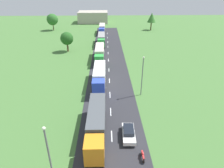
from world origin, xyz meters
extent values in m
cube|color=#2B2B30|center=(0.00, 24.50, 0.03)|extent=(10.00, 140.00, 0.06)
cube|color=white|center=(0.00, 13.37, 0.07)|extent=(0.16, 2.40, 0.01)
cube|color=white|center=(0.00, 19.60, 0.07)|extent=(0.16, 2.40, 0.01)
cube|color=white|center=(0.00, 25.61, 0.07)|extent=(0.16, 2.40, 0.01)
cube|color=white|center=(0.00, 32.18, 0.07)|extent=(0.16, 2.40, 0.01)
cube|color=white|center=(0.00, 38.66, 0.07)|extent=(0.16, 2.40, 0.01)
cube|color=white|center=(0.00, 46.34, 0.07)|extent=(0.16, 2.40, 0.01)
cube|color=white|center=(0.00, 52.78, 0.07)|extent=(0.16, 2.40, 0.01)
cube|color=white|center=(0.00, 60.26, 0.07)|extent=(0.16, 2.40, 0.01)
cube|color=white|center=(0.00, 66.52, 0.07)|extent=(0.16, 2.40, 0.01)
cube|color=white|center=(0.00, 73.80, 0.07)|extent=(0.16, 2.40, 0.01)
cube|color=white|center=(0.00, 81.73, 0.07)|extent=(0.16, 2.40, 0.01)
cube|color=orange|center=(-2.27, 8.80, 1.99)|extent=(2.46, 2.70, 2.86)
cube|color=black|center=(-2.28, 7.52, 2.51)|extent=(2.10, 0.12, 1.26)
cube|color=#4C5156|center=(-2.21, 15.22, 2.29)|extent=(2.59, 9.48, 2.86)
cube|color=black|center=(-2.21, 15.22, 0.66)|extent=(0.98, 8.99, 0.24)
cylinder|color=black|center=(-1.22, 8.12, 0.56)|extent=(0.36, 1.00, 1.00)
cylinder|color=black|center=(-3.32, 8.14, 0.56)|extent=(0.36, 1.00, 1.00)
cylinder|color=black|center=(-1.13, 18.05, 0.56)|extent=(0.36, 1.00, 1.00)
cylinder|color=black|center=(-3.23, 18.07, 0.56)|extent=(0.36, 1.00, 1.00)
cylinder|color=black|center=(-1.12, 19.18, 0.56)|extent=(0.36, 1.00, 1.00)
cylinder|color=black|center=(-3.22, 19.20, 0.56)|extent=(0.36, 1.00, 1.00)
cube|color=blue|center=(-2.26, 25.00, 2.07)|extent=(2.46, 2.31, 3.02)
cube|color=black|center=(-2.27, 23.92, 2.62)|extent=(2.10, 0.12, 1.33)
cube|color=white|center=(-2.20, 31.18, 2.35)|extent=(2.59, 9.40, 2.98)
cube|color=black|center=(-2.20, 31.18, 0.66)|extent=(0.99, 8.92, 0.24)
cylinder|color=black|center=(-1.21, 24.42, 0.56)|extent=(0.36, 1.00, 1.00)
cylinder|color=black|center=(-3.31, 24.44, 0.56)|extent=(0.36, 1.00, 1.00)
cylinder|color=black|center=(-1.12, 33.98, 0.56)|extent=(0.36, 1.00, 1.00)
cylinder|color=black|center=(-3.22, 34.00, 0.56)|extent=(0.36, 1.00, 1.00)
cylinder|color=black|center=(-1.11, 35.10, 0.56)|extent=(0.36, 1.00, 1.00)
cylinder|color=black|center=(-3.21, 35.12, 0.56)|extent=(0.36, 1.00, 1.00)
cube|color=green|center=(-2.57, 41.24, 1.90)|extent=(2.45, 2.39, 2.69)
cube|color=black|center=(-2.58, 40.11, 2.39)|extent=(2.10, 0.11, 1.18)
cube|color=beige|center=(-2.56, 47.71, 2.32)|extent=(2.52, 9.86, 2.92)
cube|color=black|center=(-2.56, 47.71, 0.66)|extent=(0.92, 9.36, 0.24)
cylinder|color=black|center=(-1.52, 40.64, 0.56)|extent=(0.35, 1.00, 1.00)
cylinder|color=black|center=(-3.62, 40.65, 0.56)|extent=(0.35, 1.00, 1.00)
cylinder|color=black|center=(-1.50, 50.66, 0.56)|extent=(0.35, 1.00, 1.00)
cylinder|color=black|center=(-3.60, 50.66, 0.56)|extent=(0.35, 1.00, 1.00)
cylinder|color=black|center=(-1.50, 51.84, 0.56)|extent=(0.35, 1.00, 1.00)
cylinder|color=black|center=(-3.60, 51.85, 0.56)|extent=(0.35, 1.00, 1.00)
cube|color=green|center=(-2.31, 58.29, 1.91)|extent=(2.45, 2.21, 2.71)
cube|color=black|center=(-2.31, 57.25, 2.40)|extent=(2.10, 0.11, 1.19)
cube|color=gray|center=(-2.33, 64.52, 2.22)|extent=(2.53, 9.55, 2.72)
cube|color=black|center=(-2.33, 64.52, 0.66)|extent=(0.93, 9.07, 0.24)
cylinder|color=black|center=(-1.26, 57.74, 0.56)|extent=(0.35, 1.00, 1.00)
cylinder|color=black|center=(-3.36, 57.74, 0.56)|extent=(0.35, 1.00, 1.00)
cylinder|color=black|center=(-1.29, 67.39, 0.56)|extent=(0.35, 1.00, 1.00)
cylinder|color=black|center=(-3.39, 67.38, 0.56)|extent=(0.35, 1.00, 1.00)
cylinder|color=black|center=(-1.29, 68.53, 0.56)|extent=(0.35, 1.00, 1.00)
cylinder|color=black|center=(-3.39, 68.52, 0.56)|extent=(0.35, 1.00, 1.00)
cube|color=blue|center=(-2.46, 77.07, 1.91)|extent=(2.49, 2.69, 2.70)
cube|color=black|center=(-2.48, 75.80, 2.40)|extent=(2.10, 0.14, 1.19)
cube|color=beige|center=(-2.35, 83.32, 2.31)|extent=(2.66, 9.21, 2.90)
cube|color=black|center=(-2.35, 83.32, 0.66)|extent=(1.05, 8.72, 0.24)
cylinder|color=black|center=(-1.42, 76.38, 0.56)|extent=(0.37, 1.01, 1.00)
cylinder|color=black|center=(-3.52, 76.42, 0.56)|extent=(0.37, 1.01, 1.00)
cylinder|color=black|center=(-1.25, 86.05, 0.56)|extent=(0.37, 1.01, 1.00)
cylinder|color=black|center=(-3.35, 86.09, 0.56)|extent=(0.37, 1.01, 1.00)
cylinder|color=black|center=(-1.23, 87.15, 0.56)|extent=(0.37, 1.01, 1.00)
cylinder|color=black|center=(-3.33, 87.19, 0.56)|extent=(0.37, 1.01, 1.00)
cube|color=white|center=(2.46, 13.11, 0.67)|extent=(1.93, 4.43, 0.57)
cube|color=black|center=(2.47, 13.33, 1.23)|extent=(1.58, 2.50, 0.55)
cylinder|color=black|center=(3.21, 11.60, 0.38)|extent=(0.24, 0.65, 0.64)
cylinder|color=black|center=(1.62, 11.65, 0.38)|extent=(0.24, 0.65, 0.64)
cylinder|color=black|center=(3.31, 14.57, 0.38)|extent=(0.24, 0.65, 0.64)
cylinder|color=black|center=(1.72, 14.63, 0.38)|extent=(0.24, 0.65, 0.64)
cylinder|color=black|center=(3.88, 9.70, 0.38)|extent=(0.12, 0.64, 0.64)
cylinder|color=black|center=(3.88, 8.40, 0.38)|extent=(0.14, 0.64, 0.64)
cube|color=red|center=(3.88, 9.05, 0.60)|extent=(0.20, 1.40, 0.36)
ellipsoid|color=red|center=(3.88, 9.20, 0.83)|extent=(0.28, 0.52, 0.28)
cylinder|color=slate|center=(-6.44, 5.12, 4.19)|extent=(0.18, 0.18, 8.37)
sphere|color=silver|center=(-6.44, 5.12, 8.49)|extent=(0.36, 0.36, 0.36)
cylinder|color=slate|center=(6.32, 25.61, 3.94)|extent=(0.18, 0.18, 7.87)
sphere|color=silver|center=(6.32, 25.61, 7.99)|extent=(0.36, 0.36, 0.36)
cylinder|color=#513823|center=(21.44, 88.91, 1.84)|extent=(0.54, 0.54, 3.67)
cone|color=#38702D|center=(21.44, 88.91, 5.88)|extent=(4.01, 4.01, 4.42)
cylinder|color=#513823|center=(-13.45, 55.38, 1.38)|extent=(0.55, 0.55, 2.76)
sphere|color=#23561E|center=(-13.45, 55.38, 4.32)|extent=(4.18, 4.18, 4.18)
cylinder|color=#513823|center=(-26.20, 89.82, 1.52)|extent=(0.42, 0.42, 3.04)
sphere|color=#2D6628|center=(-26.20, 89.82, 5.04)|extent=(5.32, 5.32, 5.32)
cube|color=#B2A899|center=(-7.96, 111.31, 3.04)|extent=(16.73, 12.29, 6.09)
camera|label=1|loc=(-0.65, -9.26, 20.24)|focal=31.69mm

